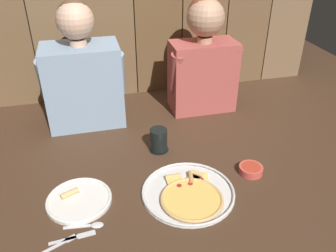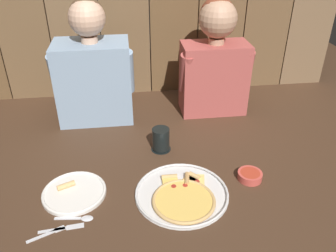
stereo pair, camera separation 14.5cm
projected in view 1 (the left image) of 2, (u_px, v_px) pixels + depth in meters
ground_plane at (171, 175)px, 1.46m from camera, size 3.20×3.20×0.00m
pizza_tray at (189, 194)px, 1.35m from camera, size 0.36×0.36×0.03m
dinner_plate at (79, 200)px, 1.32m from camera, size 0.25×0.25×0.03m
drinking_glass at (159, 140)px, 1.59m from camera, size 0.09×0.09×0.11m
dipping_bowl at (251, 169)px, 1.46m from camera, size 0.10×0.10×0.03m
table_fork at (59, 244)px, 1.15m from camera, size 0.13×0.07×0.01m
table_knife at (73, 238)px, 1.17m from camera, size 0.16×0.03×0.01m
table_spoon at (91, 225)px, 1.22m from camera, size 0.14×0.04×0.01m
diner_left at (82, 73)px, 1.70m from camera, size 0.41×0.24×0.62m
diner_right at (203, 58)px, 1.82m from camera, size 0.38×0.20×0.60m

